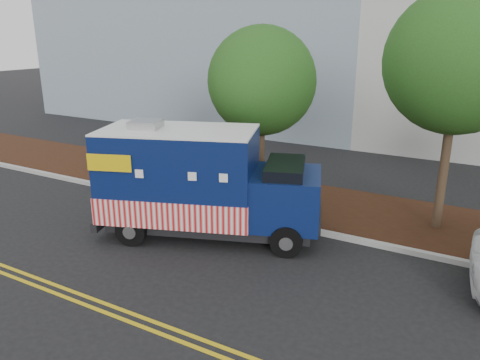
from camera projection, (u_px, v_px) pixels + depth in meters
The scene contains 9 objects.
ground at pixel (175, 223), 14.68m from camera, with size 120.00×120.00×0.00m, color black.
curb at pixel (200, 207), 15.82m from camera, with size 120.00×0.18×0.15m, color #9E9E99.
mulch_strip at pixel (231, 189), 17.56m from camera, with size 120.00×4.00×0.15m, color black.
centerline_near at pixel (60, 287), 10.99m from camera, with size 120.00×0.10×0.01m, color gold.
centerline_far at pixel (51, 292), 10.78m from camera, with size 120.00×0.10×0.01m, color gold.
tree_b at pixel (262, 81), 16.08m from camera, with size 3.76×3.76×5.99m.
tree_c at pixel (458, 62), 12.59m from camera, with size 3.98×3.98×6.96m.
sign_post at pixel (170, 169), 16.21m from camera, with size 0.06×0.06×2.40m, color #473828.
food_truck at pixel (199, 185), 13.44m from camera, with size 6.74×4.31×3.35m.
Camera 1 is at (8.48, -10.81, 5.72)m, focal length 35.00 mm.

